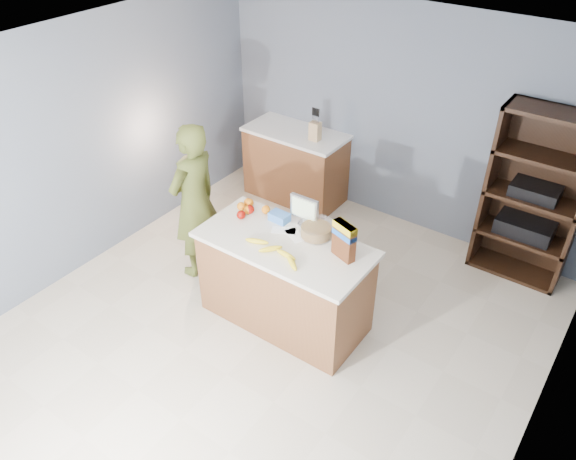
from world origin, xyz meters
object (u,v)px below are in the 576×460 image
Objects in this scene: tv at (304,209)px; person at (194,202)px; shelving_unit at (534,199)px; counter_peninsula at (285,285)px; cereal_box at (344,238)px.

person is at bearing -169.35° from tv.
shelving_unit reaches higher than person.
tv reaches higher than counter_peninsula.
shelving_unit is (1.55, 2.05, 0.45)m from counter_peninsula.
person is at bearing 174.61° from counter_peninsula.
cereal_box is (0.52, 0.11, 0.68)m from counter_peninsula.
person is 1.20m from tv.
cereal_box is at bearing 90.28° from person.
tv is at bearing 93.51° from counter_peninsula.
counter_peninsula is at bearing -127.11° from shelving_unit.
cereal_box is (-1.03, -1.94, 0.23)m from shelving_unit.
person is at bearing -179.92° from cereal_box.
cereal_box reaches higher than tv.
person is at bearing -144.62° from shelving_unit.
shelving_unit is 2.34m from tv.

